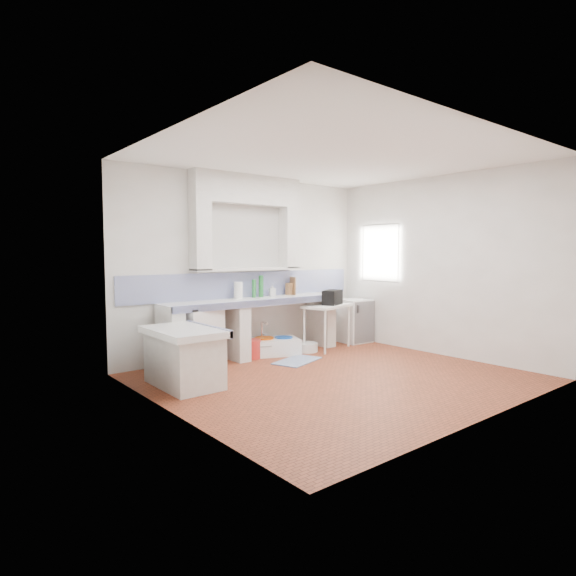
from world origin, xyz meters
TOP-DOWN VIEW (x-y plane):
  - floor at (0.00, 0.00)m, footprint 4.50×4.50m
  - ceiling at (0.00, 0.00)m, footprint 4.50×4.50m
  - wall_back at (0.00, 2.00)m, footprint 4.50×0.00m
  - wall_front at (0.00, -2.00)m, footprint 4.50×0.00m
  - wall_left at (-2.25, 0.00)m, footprint 0.00×4.50m
  - wall_right at (2.25, 0.00)m, footprint 0.00×4.50m
  - alcove_mass at (-0.10, 1.88)m, footprint 1.90×0.25m
  - window_frame at (2.42, 1.20)m, footprint 0.35×0.86m
  - lace_valance at (2.28, 1.20)m, footprint 0.01×0.84m
  - counter_slab at (-0.10, 1.70)m, footprint 3.00×0.60m
  - counter_lip at (-0.10, 1.42)m, footprint 3.00×0.04m
  - counter_pier_left at (-1.50, 1.70)m, footprint 0.20×0.55m
  - counter_pier_mid at (-0.45, 1.70)m, footprint 0.20×0.55m
  - counter_pier_right at (1.30, 1.70)m, footprint 0.20×0.55m
  - peninsula_top at (-1.70, 0.90)m, footprint 0.70×1.10m
  - peninsula_base at (-1.70, 0.90)m, footprint 0.60×1.00m
  - peninsula_lip at (-1.37, 0.90)m, footprint 0.04×1.10m
  - backsplash at (0.00, 1.99)m, footprint 4.27×0.03m
  - stove at (-1.09, 1.70)m, footprint 0.68×0.66m
  - sink at (0.14, 1.65)m, footprint 1.05×0.81m
  - side_table at (1.17, 1.41)m, footprint 0.99×0.71m
  - fridge at (1.98, 1.55)m, footprint 0.53×0.53m
  - bucket_red at (-0.22, 1.62)m, footprint 0.39×0.39m
  - bucket_orange at (0.08, 1.69)m, footprint 0.30×0.30m
  - bucket_blue at (0.38, 1.57)m, footprint 0.35×0.35m
  - basin_white at (0.76, 1.46)m, footprint 0.45×0.45m
  - water_bottle_a at (-0.07, 1.84)m, footprint 0.10×0.10m
  - water_bottle_b at (0.21, 1.85)m, footprint 0.10×0.10m
  - black_bag at (1.26, 1.37)m, footprint 0.44×0.36m
  - green_bottle_a at (-0.00, 1.85)m, footprint 0.08×0.08m
  - green_bottle_b at (0.14, 1.85)m, footprint 0.10×0.10m
  - knife_block at (0.71, 1.85)m, footprint 0.11×0.09m
  - cutting_board at (0.79, 1.85)m, footprint 0.08×0.22m
  - paper_towel at (-0.31, 1.82)m, footprint 0.15×0.15m
  - soap_bottle at (0.35, 1.83)m, footprint 0.12×0.12m
  - rug at (0.19, 1.02)m, footprint 0.86×0.66m

SIDE VIEW (x-z plane):
  - floor at x=0.00m, z-range 0.00..0.00m
  - rug at x=0.19m, z-range 0.00..0.01m
  - basin_white at x=0.76m, z-range 0.00..0.14m
  - sink at x=0.14m, z-range 0.00..0.22m
  - bucket_blue at x=0.38m, z-range 0.00..0.27m
  - bucket_orange at x=0.08m, z-range 0.00..0.28m
  - water_bottle_a at x=-0.07m, z-range 0.00..0.28m
  - bucket_red at x=-0.22m, z-range 0.00..0.28m
  - water_bottle_b at x=0.21m, z-range 0.00..0.30m
  - peninsula_base at x=-1.70m, z-range 0.00..0.62m
  - side_table at x=1.17m, z-range 0.35..0.39m
  - fridge at x=1.98m, z-range 0.00..0.77m
  - stove at x=-1.09m, z-range 0.00..0.81m
  - counter_pier_left at x=-1.50m, z-range 0.00..0.82m
  - counter_pier_mid at x=-0.45m, z-range 0.00..0.82m
  - counter_pier_right at x=1.30m, z-range 0.00..0.82m
  - peninsula_top at x=-1.70m, z-range 0.62..0.70m
  - peninsula_lip at x=-1.37m, z-range 0.61..0.71m
  - counter_slab at x=-0.10m, z-range 0.82..0.90m
  - counter_lip at x=-0.10m, z-range 0.81..0.91m
  - black_bag at x=1.26m, z-range 0.74..0.98m
  - soap_bottle at x=0.35m, z-range 0.90..1.10m
  - knife_block at x=0.71m, z-range 0.90..1.10m
  - paper_towel at x=-0.31m, z-range 0.90..1.16m
  - green_bottle_a at x=0.00m, z-range 0.90..1.19m
  - cutting_board at x=0.79m, z-range 0.90..1.20m
  - green_bottle_b at x=0.14m, z-range 0.90..1.25m
  - backsplash at x=0.00m, z-range 0.90..1.30m
  - wall_back at x=0.00m, z-range -0.85..3.65m
  - wall_front at x=0.00m, z-range -0.85..3.65m
  - wall_left at x=-2.25m, z-range -0.85..3.65m
  - wall_right at x=2.25m, z-range -0.85..3.65m
  - window_frame at x=2.42m, z-range 1.07..2.13m
  - lace_valance at x=2.28m, z-range 1.86..2.10m
  - alcove_mass at x=-0.10m, z-range 2.35..2.80m
  - ceiling at x=0.00m, z-range 2.80..2.80m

